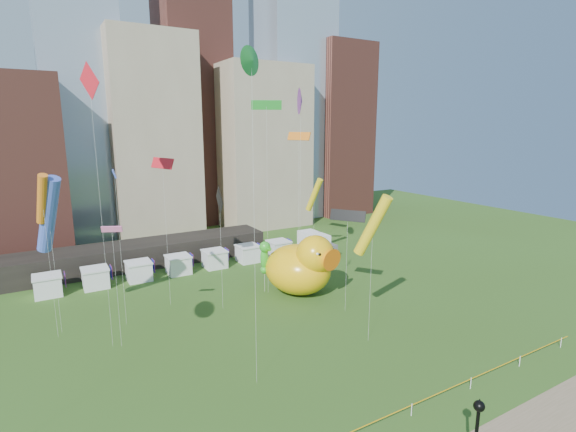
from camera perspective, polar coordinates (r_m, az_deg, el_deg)
skyline at (r=80.56m, az=-19.26°, el=12.90°), size 101.00×23.00×68.00m
pavilion at (r=63.03m, az=-20.18°, el=-4.92°), size 38.00×6.00×3.20m
vendor_tents at (r=58.60m, az=-14.21°, el=-6.30°), size 33.24×2.80×2.40m
big_duck at (r=49.42m, az=1.77°, el=-6.61°), size 8.91×10.25×7.23m
small_duck at (r=54.67m, az=0.71°, el=-6.93°), size 3.69×4.26×3.01m
seahorse_green at (r=49.74m, az=-3.10°, el=-5.13°), size 1.44×1.72×6.05m
seahorse_purple at (r=48.73m, az=2.82°, el=-6.09°), size 1.58×1.82×5.57m
box_truck at (r=65.72m, az=3.70°, el=-3.59°), size 3.03×7.15×3.02m
kite_0 at (r=45.79m, az=-16.22°, el=6.61°), size 1.58×3.53×15.75m
kite_2 at (r=43.90m, az=-9.01°, el=1.90°), size 0.48×2.93×13.09m
kite_3 at (r=47.23m, az=-2.86°, el=14.22°), size 3.08×1.86×21.57m
kite_4 at (r=59.28m, az=3.47°, el=2.81°), size 1.58×2.90×12.08m
kite_5 at (r=43.67m, az=-28.99°, el=0.11°), size 2.83×4.42×14.82m
kite_6 at (r=60.34m, az=1.44°, el=10.39°), size 1.82×3.59×18.11m
kite_7 at (r=50.64m, az=1.68°, el=14.86°), size 1.63×2.81×23.13m
kite_8 at (r=38.06m, az=-24.64°, el=15.15°), size 1.09×2.71×23.75m
kite_9 at (r=38.61m, az=-22.18°, el=-1.80°), size 1.64×0.96×10.80m
kite_10 at (r=43.39m, az=7.88°, el=0.02°), size 2.49×3.21×10.71m
kite_11 at (r=29.65m, az=-4.82°, el=19.55°), size 1.60×1.38×23.93m
kite_12 at (r=37.41m, az=11.11°, el=-1.25°), size 2.39×3.33×13.38m
kite_13 at (r=42.43m, az=-21.88°, el=4.99°), size 0.66×2.23×14.99m
kite_14 at (r=42.47m, az=-29.64°, el=1.93°), size 1.43×2.82×15.07m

